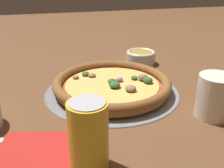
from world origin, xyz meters
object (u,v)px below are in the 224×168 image
object	(u,v)px
fork	(32,155)
napkin	(34,152)
pizza_tray	(112,91)
drinking_cup	(215,96)
beverage_can	(88,136)
bowl_near	(141,57)
pizza	(112,84)

from	to	relation	value
fork	napkin	bearing A→B (deg)	87.33
pizza_tray	napkin	xyz separation A→B (m)	(0.21, 0.22, 0.00)
pizza_tray	drinking_cup	bearing A→B (deg)	135.46
drinking_cup	beverage_can	xyz separation A→B (m)	(0.30, 0.09, 0.01)
napkin	fork	xyz separation A→B (m)	(0.00, 0.00, -0.00)
bowl_near	drinking_cup	world-z (taller)	drinking_cup
pizza_tray	fork	size ratio (longest dim) A/B	2.75
pizza	drinking_cup	xyz separation A→B (m)	(-0.19, 0.18, 0.03)
napkin	beverage_can	distance (m)	0.12
pizza_tray	drinking_cup	world-z (taller)	drinking_cup
bowl_near	napkin	distance (m)	0.56
pizza_tray	napkin	distance (m)	0.30
pizza_tray	pizza	bearing A→B (deg)	173.31
drinking_cup	pizza	bearing A→B (deg)	-44.60
pizza_tray	drinking_cup	xyz separation A→B (m)	(-0.19, 0.18, 0.05)
pizza_tray	drinking_cup	size ratio (longest dim) A/B	3.68
napkin	fork	distance (m)	0.01
fork	beverage_can	bearing A→B (deg)	16.72
napkin	drinking_cup	bearing A→B (deg)	-175.24
bowl_near	beverage_can	size ratio (longest dim) A/B	0.83
pizza	fork	distance (m)	0.31
bowl_near	beverage_can	world-z (taller)	beverage_can
beverage_can	pizza_tray	bearing A→B (deg)	-112.72
drinking_cup	fork	size ratio (longest dim) A/B	0.75
beverage_can	fork	bearing A→B (deg)	-30.48
fork	beverage_can	xyz separation A→B (m)	(-0.09, 0.06, 0.06)
pizza_tray	pizza	size ratio (longest dim) A/B	1.14
pizza	drinking_cup	world-z (taller)	drinking_cup
pizza_tray	bowl_near	distance (m)	0.26
bowl_near	drinking_cup	bearing A→B (deg)	93.72
pizza_tray	beverage_can	distance (m)	0.31
drinking_cup	beverage_can	size ratio (longest dim) A/B	0.80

